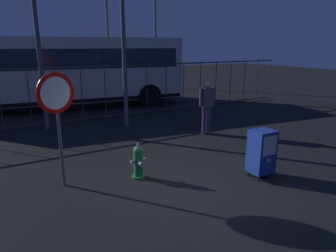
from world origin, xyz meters
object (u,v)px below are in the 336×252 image
street_light_near_right (122,12)px  street_light_far_left (155,9)px  bus_near (59,69)px  fire_hydrant (138,162)px  newspaper_box_primary (262,151)px  street_light_near_left (106,4)px  stop_sign (57,106)px  pedestrian (207,104)px

street_light_near_right → street_light_far_left: street_light_far_left is taller
street_light_far_left → bus_near: bearing=-150.2°
fire_hydrant → newspaper_box_primary: bearing=-28.5°
street_light_near_left → street_light_far_left: street_light_near_left is taller
stop_sign → fire_hydrant: bearing=-14.9°
newspaper_box_primary → pedestrian: pedestrian is taller
stop_sign → bus_near: size_ratio=0.21×
pedestrian → street_light_near_right: (-1.79, 2.16, 2.75)m
newspaper_box_primary → street_light_near_right: street_light_near_right is taller
bus_near → street_light_near_left: (3.21, 2.86, 3.12)m
pedestrian → bus_near: 7.19m
fire_hydrant → street_light_near_left: 12.50m
street_light_near_left → street_light_far_left: (3.41, 0.93, -0.02)m
pedestrian → street_light_near_right: bearing=129.6°
newspaper_box_primary → street_light_near_right: 6.21m
stop_sign → bus_near: bearing=79.5°
bus_near → street_light_near_left: street_light_near_left is taller
newspaper_box_primary → bus_near: bus_near is taller
bus_near → street_light_near_right: street_light_near_right is taller
newspaper_box_primary → stop_sign: (-3.68, 1.60, 1.03)m
bus_near → street_light_near_left: bearing=49.5°
stop_sign → pedestrian: (4.59, 1.53, -0.65)m
fire_hydrant → street_light_near_left: street_light_near_left is taller
street_light_near_right → street_light_far_left: size_ratio=0.75×
newspaper_box_primary → bus_near: bearing=103.0°
newspaper_box_primary → bus_near: 9.89m
fire_hydrant → newspaper_box_primary: 2.57m
street_light_near_right → street_light_far_left: 9.71m
fire_hydrant → newspaper_box_primary: size_ratio=0.73×
bus_near → street_light_near_left: 5.31m
newspaper_box_primary → pedestrian: 3.28m
fire_hydrant → newspaper_box_primary: (2.25, -1.22, 0.22)m
stop_sign → street_light_far_left: street_light_far_left is taller
street_light_far_left → fire_hydrant: bearing=-118.8°
newspaper_box_primary → street_light_far_left: (4.42, 13.36, 4.23)m
street_light_near_left → street_light_near_right: bearing=-104.8°
pedestrian → bus_near: bearing=115.8°
stop_sign → pedestrian: size_ratio=1.34×
fire_hydrant → pedestrian: size_ratio=0.45×
fire_hydrant → stop_sign: size_ratio=0.33×
street_light_near_left → street_light_far_left: size_ratio=1.01×
street_light_near_right → fire_hydrant: bearing=-108.6°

